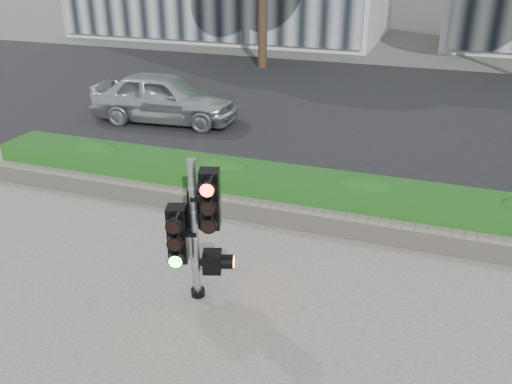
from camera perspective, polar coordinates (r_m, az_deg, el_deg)
ground at (r=8.07m, az=-2.72°, el=-9.28°), size 120.00×120.00×0.00m
road at (r=16.99m, az=10.23°, el=8.88°), size 60.00×13.00×0.02m
curb at (r=10.65m, az=3.66°, el=-0.07°), size 60.00×0.25×0.12m
stone_wall at (r=9.51m, az=1.57°, el=-2.26°), size 12.00×0.32×0.34m
hedge at (r=10.00m, az=2.75°, el=0.19°), size 12.00×1.00×0.68m
traffic_signal at (r=7.18m, az=-6.26°, el=-3.25°), size 0.74×0.64×2.04m
car_silver at (r=15.20m, az=-9.58°, el=9.79°), size 4.14×1.97×1.36m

